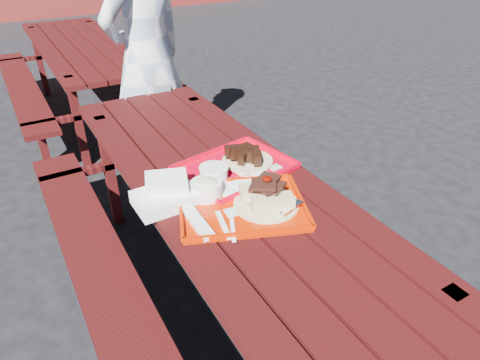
{
  "coord_description": "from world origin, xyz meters",
  "views": [
    {
      "loc": [
        -0.75,
        -1.44,
        1.74
      ],
      "look_at": [
        0.0,
        -0.15,
        0.82
      ],
      "focal_mm": 32.0,
      "sensor_mm": 36.0,
      "label": 1
    }
  ],
  "objects_px": {
    "picnic_table_near": "(224,213)",
    "picnic_table_far": "(85,63)",
    "far_tray": "(235,167)",
    "person": "(148,58)",
    "near_tray": "(241,198)"
  },
  "relations": [
    {
      "from": "picnic_table_near",
      "to": "picnic_table_far",
      "type": "relative_size",
      "value": 1.0
    },
    {
      "from": "picnic_table_far",
      "to": "far_tray",
      "type": "height_order",
      "value": "far_tray"
    },
    {
      "from": "far_tray",
      "to": "picnic_table_near",
      "type": "bearing_deg",
      "value": -163.5
    },
    {
      "from": "person",
      "to": "far_tray",
      "type": "bearing_deg",
      "value": 61.84
    },
    {
      "from": "person",
      "to": "picnic_table_near",
      "type": "bearing_deg",
      "value": 58.84
    },
    {
      "from": "picnic_table_far",
      "to": "person",
      "type": "relative_size",
      "value": 1.28
    },
    {
      "from": "picnic_table_near",
      "to": "far_tray",
      "type": "relative_size",
      "value": 4.38
    },
    {
      "from": "picnic_table_near",
      "to": "picnic_table_far",
      "type": "distance_m",
      "value": 2.8
    },
    {
      "from": "picnic_table_near",
      "to": "near_tray",
      "type": "xyz_separation_m",
      "value": [
        -0.04,
        -0.23,
        0.23
      ]
    },
    {
      "from": "picnic_table_near",
      "to": "person",
      "type": "bearing_deg",
      "value": 83.45
    },
    {
      "from": "picnic_table_far",
      "to": "far_tray",
      "type": "xyz_separation_m",
      "value": [
        0.07,
        -2.78,
        0.21
      ]
    },
    {
      "from": "picnic_table_far",
      "to": "near_tray",
      "type": "xyz_separation_m",
      "value": [
        -0.04,
        -3.03,
        0.23
      ]
    },
    {
      "from": "far_tray",
      "to": "person",
      "type": "bearing_deg",
      "value": 86.45
    },
    {
      "from": "picnic_table_near",
      "to": "person",
      "type": "height_order",
      "value": "person"
    },
    {
      "from": "picnic_table_near",
      "to": "near_tray",
      "type": "bearing_deg",
      "value": -100.23
    }
  ]
}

